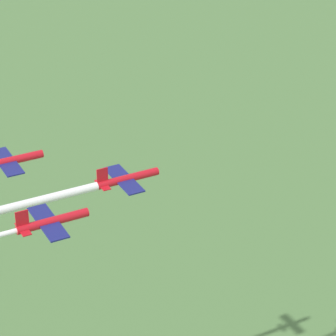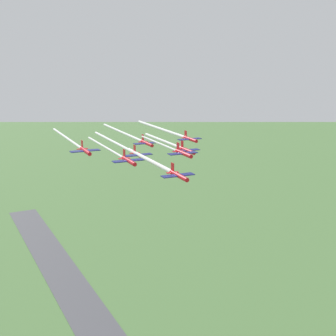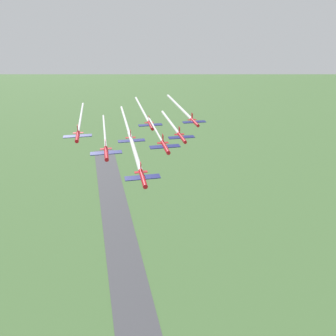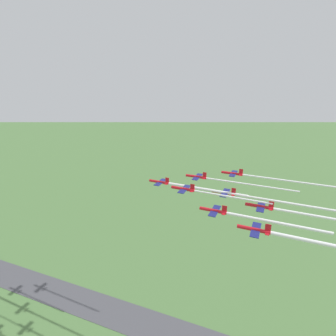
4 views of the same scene
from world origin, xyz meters
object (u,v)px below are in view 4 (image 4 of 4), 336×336
object	(u,v)px
jet_2	(197,177)
jet_5	(233,173)
jet_0	(160,182)
jet_6	(255,229)
jet_3	(214,211)
jet_1	(184,189)
jet_7	(260,206)
jet_4	(224,193)

from	to	relation	value
jet_2	jet_5	distance (m)	19.33
jet_5	jet_0	bearing A→B (deg)	120.47
jet_2	jet_6	size ratio (longest dim) A/B	1.00
jet_0	jet_2	world-z (taller)	jet_2
jet_2	jet_3	distance (m)	33.81
jet_1	jet_7	world-z (taller)	jet_1
jet_5	jet_7	bearing A→B (deg)	-150.46
jet_0	jet_6	size ratio (longest dim) A/B	1.00
jet_0	jet_1	distance (m)	19.51
jet_2	jet_5	bearing A→B (deg)	-59.53
jet_7	jet_3	bearing A→B (deg)	120.47
jet_6	jet_1	bearing A→B (deg)	59.53
jet_4	jet_6	bearing A→B (deg)	-150.46
jet_1	jet_7	distance (m)	33.34
jet_5	jet_6	world-z (taller)	jet_5
jet_0	jet_7	world-z (taller)	jet_7
jet_3	jet_6	distance (m)	19.33
jet_5	jet_6	distance (m)	51.72
jet_2	jet_5	xyz separation A→B (m)	(-4.90, -18.67, 1.01)
jet_0	jet_5	xyz separation A→B (m)	(-9.79, -37.34, 3.07)
jet_1	jet_4	world-z (taller)	jet_1
jet_4	jet_5	bearing A→B (deg)	0.00
jet_3	jet_5	world-z (taller)	jet_5
jet_3	jet_6	bearing A→B (deg)	-120.47
jet_4	jet_3	bearing A→B (deg)	180.00
jet_5	jet_6	bearing A→B (deg)	-161.22
jet_2	jet_7	world-z (taller)	jet_2
jet_3	jet_7	world-z (taller)	jet_7
jet_0	jet_5	size ratio (longest dim) A/B	1.00
jet_6	jet_7	distance (m)	19.57
jet_6	jet_7	xyz separation A→B (m)	(13.80, -13.88, -0.27)
jet_3	jet_5	xyz separation A→B (m)	(27.60, -27.76, 3.03)
jet_7	jet_0	bearing A→B (deg)	78.91
jet_1	jet_5	distance (m)	33.75
jet_2	jet_4	bearing A→B (deg)	-120.47
jet_2	jet_6	bearing A→B (deg)	-139.64
jet_2	jet_6	distance (m)	51.39
jet_0	jet_4	world-z (taller)	jet_0
jet_2	jet_7	size ratio (longest dim) A/B	1.00
jet_0	jet_5	world-z (taller)	jet_5
jet_3	jet_7	bearing A→B (deg)	-59.53
jet_4	jet_0	bearing A→B (deg)	90.00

